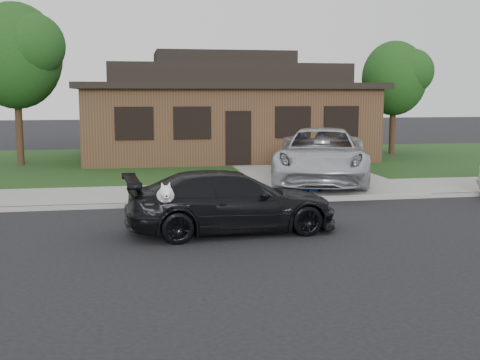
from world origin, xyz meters
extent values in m
plane|color=black|center=(0.00, 0.00, 0.00)|extent=(120.00, 120.00, 0.00)
cube|color=gray|center=(0.00, 5.00, 0.06)|extent=(60.00, 3.00, 0.12)
cube|color=gray|center=(0.00, 3.50, 0.06)|extent=(60.00, 0.12, 0.12)
cube|color=#193814|center=(0.00, 13.00, 0.07)|extent=(60.00, 13.00, 0.13)
cube|color=gray|center=(6.00, 10.00, 0.07)|extent=(4.50, 13.00, 0.14)
imported|color=black|center=(1.95, 0.31, 0.65)|extent=(4.64, 2.18, 1.31)
ellipsoid|color=white|center=(0.51, -0.48, 0.96)|extent=(0.34, 0.40, 0.30)
sphere|color=white|center=(0.51, -0.71, 1.06)|extent=(0.26, 0.26, 0.26)
cube|color=white|center=(0.51, -0.84, 1.02)|extent=(0.09, 0.12, 0.08)
sphere|color=black|center=(0.51, -0.90, 1.02)|extent=(0.04, 0.04, 0.04)
cone|color=white|center=(0.44, -0.66, 1.20)|extent=(0.11, 0.11, 0.14)
cone|color=white|center=(0.58, -0.66, 1.20)|extent=(0.11, 0.11, 0.14)
imported|color=silver|center=(5.86, 6.24, 0.99)|extent=(4.66, 6.72, 1.71)
cube|color=navy|center=(4.99, 4.47, 0.52)|extent=(0.56, 0.56, 0.80)
cube|color=#060D4D|center=(4.99, 4.47, 0.96)|extent=(0.61, 0.61, 0.09)
cylinder|color=black|center=(4.82, 4.22, 0.18)|extent=(0.06, 0.13, 0.12)
cylinder|color=black|center=(5.17, 4.22, 0.18)|extent=(0.06, 0.13, 0.12)
cube|color=#422B1C|center=(4.00, 15.00, 1.63)|extent=(12.00, 8.00, 3.00)
cube|color=black|center=(4.00, 15.00, 3.25)|extent=(12.60, 8.60, 0.25)
cube|color=black|center=(4.00, 15.00, 3.78)|extent=(10.00, 6.50, 0.80)
cube|color=black|center=(4.00, 15.00, 4.48)|extent=(6.00, 3.50, 0.60)
cube|color=black|center=(4.00, 10.97, 1.23)|extent=(1.00, 0.06, 2.10)
cube|color=black|center=(0.00, 10.97, 1.83)|extent=(1.30, 0.05, 1.10)
cube|color=black|center=(2.20, 10.97, 1.83)|extent=(1.30, 0.05, 1.10)
cube|color=black|center=(6.20, 10.97, 1.83)|extent=(1.30, 0.05, 1.10)
cube|color=black|center=(8.20, 10.97, 1.83)|extent=(1.30, 0.05, 1.10)
cylinder|color=#332114|center=(-4.50, 13.00, 1.37)|extent=(0.28, 0.28, 2.48)
ellipsoid|color=#143811|center=(-4.50, 13.00, 4.41)|extent=(3.60, 3.60, 4.14)
sphere|color=#26591E|center=(-3.78, 12.46, 4.77)|extent=(2.52, 2.52, 2.52)
cylinder|color=#332114|center=(12.00, 14.50, 1.14)|extent=(0.28, 0.28, 2.03)
ellipsoid|color=#143811|center=(12.00, 14.50, 3.65)|extent=(3.00, 3.00, 3.45)
sphere|color=#26591E|center=(12.60, 14.05, 3.95)|extent=(2.10, 2.10, 2.10)
camera|label=1|loc=(-0.11, -12.12, 2.92)|focal=45.00mm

